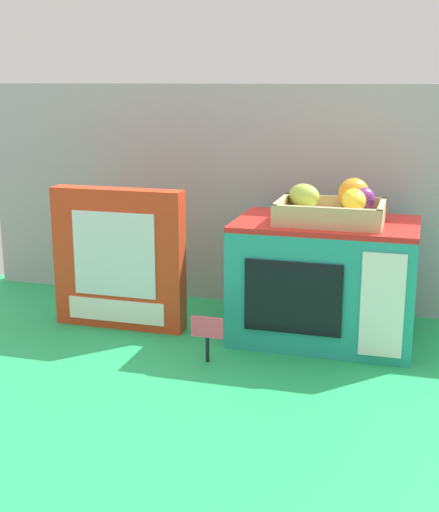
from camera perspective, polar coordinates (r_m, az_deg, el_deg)
name	(u,v)px	position (r m, az deg, el deg)	size (l,w,h in m)	color
ground_plane	(249,336)	(1.64, 2.41, -6.54)	(1.70, 1.70, 0.00)	#219E54
display_back_panel	(275,197)	(1.82, 4.52, 4.78)	(1.61, 0.03, 0.57)	#A0A3A8
toy_microwave	(324,281)	(1.61, 8.51, -1.99)	(0.40, 0.26, 0.27)	teal
food_groups_crate	(335,207)	(1.57, 9.39, 3.96)	(0.23, 0.17, 0.09)	tan
cookie_set_box	(119,259)	(1.67, -8.18, -0.26)	(0.32, 0.05, 0.33)	red
price_sign	(207,332)	(1.47, -1.01, -6.20)	(0.07, 0.01, 0.10)	black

